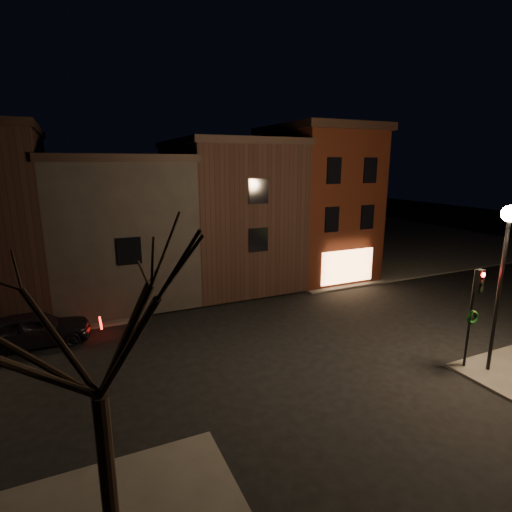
{
  "coord_description": "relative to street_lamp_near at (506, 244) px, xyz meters",
  "views": [
    {
      "loc": [
        -8.13,
        -15.22,
        8.08
      ],
      "look_at": [
        0.58,
        3.77,
        3.2
      ],
      "focal_mm": 28.0,
      "sensor_mm": 36.0,
      "label": 1
    }
  ],
  "objects": [
    {
      "name": "sidewalk_far_right",
      "position": [
        13.8,
        26.0,
        -5.12
      ],
      "size": [
        30.0,
        30.0,
        0.12
      ],
      "primitive_type": "cube",
      "color": "#2D2B28",
      "rests_on": "ground"
    },
    {
      "name": "corner_building",
      "position": [
        1.8,
        15.47,
        0.22
      ],
      "size": [
        6.5,
        8.5,
        10.5
      ],
      "color": "#3E150B",
      "rests_on": "ground"
    },
    {
      "name": "row_building_b",
      "position": [
        -11.95,
        16.5,
        -0.85
      ],
      "size": [
        7.8,
        10.3,
        8.4
      ],
      "color": "black",
      "rests_on": "ground"
    },
    {
      "name": "bare_tree_left",
      "position": [
        -14.2,
        -1.0,
        0.25
      ],
      "size": [
        5.6,
        5.6,
        7.5
      ],
      "color": "black",
      "rests_on": "sidewalk_near_left"
    },
    {
      "name": "street_lamp_near",
      "position": [
        0.0,
        0.0,
        0.0
      ],
      "size": [
        0.6,
        0.6,
        6.48
      ],
      "color": "black",
      "rests_on": "sidewalk_near_right"
    },
    {
      "name": "traffic_signal",
      "position": [
        -0.6,
        0.49,
        -2.37
      ],
      "size": [
        0.58,
        0.38,
        4.05
      ],
      "color": "black",
      "rests_on": "sidewalk_near_right"
    },
    {
      "name": "row_building_a",
      "position": [
        -4.7,
        16.5,
        -0.34
      ],
      "size": [
        7.3,
        10.3,
        9.4
      ],
      "color": "black",
      "rests_on": "ground"
    },
    {
      "name": "parked_car_a",
      "position": [
        -16.42,
        10.16,
        -4.39
      ],
      "size": [
        4.64,
        1.88,
        1.58
      ],
      "primitive_type": "imported",
      "rotation": [
        0.0,
        0.0,
        1.57
      ],
      "color": "black",
      "rests_on": "ground"
    },
    {
      "name": "ground",
      "position": [
        -6.2,
        6.0,
        -5.18
      ],
      "size": [
        120.0,
        120.0,
        0.0
      ],
      "primitive_type": "plane",
      "color": "black",
      "rests_on": "ground"
    }
  ]
}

